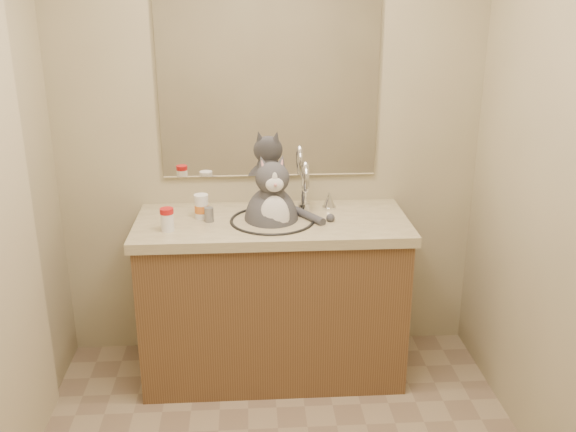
% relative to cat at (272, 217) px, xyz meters
% --- Properties ---
extents(room, '(2.22, 2.52, 2.42)m').
position_rel_cat_xyz_m(room, '(-0.00, -0.97, 0.34)').
color(room, gray).
rests_on(room, ground).
extents(vanity, '(1.34, 0.59, 1.12)m').
position_rel_cat_xyz_m(vanity, '(0.00, -0.00, -0.42)').
color(vanity, brown).
rests_on(vanity, ground).
extents(mirror, '(1.10, 0.02, 0.90)m').
position_rel_cat_xyz_m(mirror, '(-0.00, 0.27, 0.59)').
color(mirror, white).
rests_on(mirror, room).
extents(cat, '(0.41, 0.33, 0.53)m').
position_rel_cat_xyz_m(cat, '(0.00, 0.00, 0.00)').
color(cat, '#444449').
rests_on(cat, vanity).
extents(pill_bottle_redcap, '(0.06, 0.06, 0.11)m').
position_rel_cat_xyz_m(pill_bottle_redcap, '(-0.49, -0.13, 0.04)').
color(pill_bottle_redcap, white).
rests_on(pill_bottle_redcap, vanity).
extents(pill_bottle_orange, '(0.07, 0.07, 0.12)m').
position_rel_cat_xyz_m(pill_bottle_orange, '(-0.35, 0.05, 0.04)').
color(pill_bottle_orange, white).
rests_on(pill_bottle_orange, vanity).
extents(grey_canister, '(0.05, 0.05, 0.07)m').
position_rel_cat_xyz_m(grey_canister, '(-0.31, -0.01, 0.02)').
color(grey_canister, gray).
rests_on(grey_canister, vanity).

